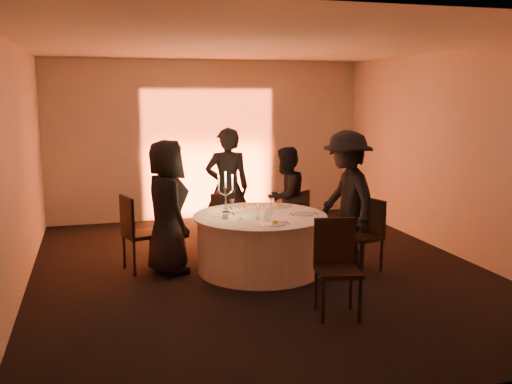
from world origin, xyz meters
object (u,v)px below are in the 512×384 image
object	(u,v)px
guest_back_left	(227,188)
guest_back_right	(286,197)
candelabra	(226,199)
chair_front	(336,261)
chair_back_left	(223,217)
chair_back_right	(297,215)
guest_left	(167,207)
guest_right	(346,198)
coffee_cup	(225,216)
banquet_table	(260,243)
chair_left	(136,229)
chair_right	(367,230)

from	to	relation	value
guest_back_left	guest_back_right	size ratio (longest dim) A/B	1.19
candelabra	chair_front	bearing A→B (deg)	-68.08
chair_back_left	chair_back_right	size ratio (longest dim) A/B	1.01
guest_left	guest_back_left	xyz separation A→B (m)	(1.06, 1.02, 0.04)
chair_front	guest_right	bearing A→B (deg)	73.23
coffee_cup	candelabra	size ratio (longest dim) A/B	0.19
banquet_table	guest_left	distance (m)	1.34
guest_back_left	coffee_cup	world-z (taller)	guest_back_left
guest_left	guest_back_left	world-z (taller)	guest_back_left
chair_back_left	guest_back_right	size ratio (longest dim) A/B	0.56
guest_back_left	coffee_cup	bearing A→B (deg)	82.01
chair_back_right	chair_front	size ratio (longest dim) A/B	0.83
chair_back_right	chair_back_left	bearing A→B (deg)	-44.49
chair_back_right	guest_back_left	size ratio (longest dim) A/B	0.46
chair_back_right	guest_left	distance (m)	2.34
guest_left	candelabra	bearing A→B (deg)	-105.08
banquet_table	candelabra	xyz separation A→B (m)	(-0.41, 0.25, 0.59)
chair_back_left	guest_right	xyz separation A→B (m)	(1.47, -1.31, 0.45)
banquet_table	chair_back_right	bearing A→B (deg)	50.26
chair_left	chair_right	world-z (taller)	chair_left
coffee_cup	banquet_table	bearing A→B (deg)	8.60
chair_back_left	candelabra	xyz separation A→B (m)	(-0.18, -1.03, 0.48)
banquet_table	chair_right	bearing A→B (deg)	-14.12
chair_front	guest_back_left	size ratio (longest dim) A/B	0.56
chair_front	guest_left	world-z (taller)	guest_left
guest_left	guest_right	bearing A→B (deg)	-110.19
chair_front	candelabra	distance (m)	2.13
chair_left	chair_back_left	size ratio (longest dim) A/B	1.19
chair_front	chair_left	bearing A→B (deg)	144.07
guest_back_left	guest_right	size ratio (longest dim) A/B	0.99
guest_left	guest_back_right	distance (m)	2.10
chair_back_right	candelabra	world-z (taller)	candelabra
chair_left	chair_right	distance (m)	3.13
guest_back_left	candelabra	xyz separation A→B (m)	(-0.27, -1.05, 0.04)
guest_right	chair_right	bearing A→B (deg)	26.80
chair_back_right	guest_right	xyz separation A→B (m)	(0.31, -1.16, 0.46)
banquet_table	chair_back_right	distance (m)	1.46
guest_back_left	guest_back_right	xyz separation A→B (m)	(0.88, -0.22, -0.15)
guest_back_right	coffee_cup	distance (m)	1.69
banquet_table	chair_front	bearing A→B (deg)	-77.81
guest_back_right	guest_left	bearing A→B (deg)	-11.57
banquet_table	chair_back_left	world-z (taller)	chair_back_left
chair_right	guest_left	bearing A→B (deg)	-119.32
guest_right	guest_back_left	bearing A→B (deg)	-135.81
chair_left	coffee_cup	size ratio (longest dim) A/B	9.42
banquet_table	guest_right	size ratio (longest dim) A/B	0.96
chair_back_left	guest_back_right	distance (m)	1.03
chair_back_left	coffee_cup	distance (m)	1.41
chair_back_left	guest_back_left	world-z (taller)	guest_back_left
chair_front	banquet_table	bearing A→B (deg)	113.28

